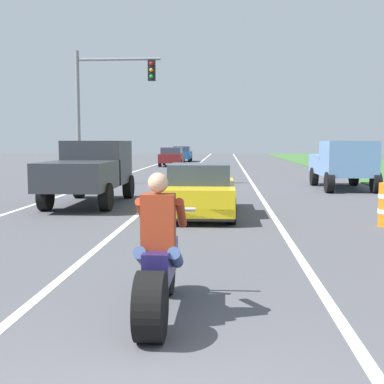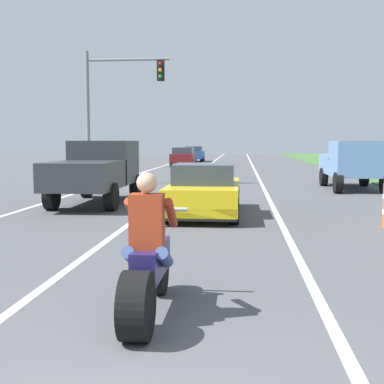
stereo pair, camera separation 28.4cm
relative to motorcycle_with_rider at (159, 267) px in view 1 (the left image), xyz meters
name	(u,v)px [view 1 (the left image)]	position (x,y,z in m)	size (l,w,h in m)	color
lane_stripe_left_solid	(96,184)	(-5.22, 17.61, -0.59)	(0.14, 120.00, 0.01)	white
lane_stripe_right_solid	(253,185)	(1.98, 17.61, -0.59)	(0.14, 120.00, 0.01)	white
lane_stripe_centre_dashed	(174,185)	(-1.62, 17.61, -0.59)	(0.14, 120.00, 0.01)	white
motorcycle_with_rider	(159,267)	(0.00, 0.00, 0.00)	(0.70, 2.21, 1.62)	black
sports_car_yellow	(200,191)	(0.06, 8.07, 0.04)	(1.84, 4.30, 1.37)	yellow
pickup_truck_left_lane_dark_grey	(90,169)	(-3.49, 10.22, 0.51)	(2.02, 4.80, 1.98)	#2D3035
pickup_truck_right_shoulder_light_blue	(343,162)	(5.55, 15.94, 0.51)	(2.02, 4.80, 1.98)	#6B93C6
traffic_light_mast_near	(103,97)	(-4.80, 17.40, 3.35)	(3.85, 0.34, 6.00)	gray
distant_car_far_ahead	(172,156)	(-3.56, 35.19, 0.18)	(1.80, 4.00, 1.50)	maroon
distant_car_further_ahead	(182,154)	(-3.54, 44.56, 0.18)	(1.80, 4.00, 1.50)	#194C8C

